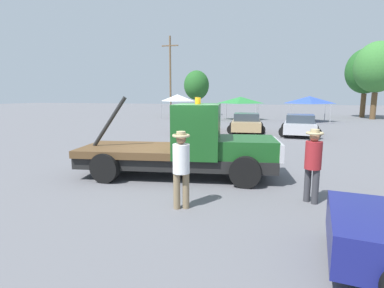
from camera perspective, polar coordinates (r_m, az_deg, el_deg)
ground_plane at (r=9.63m, az=-2.88°, el=-6.05°), size 160.00×160.00×0.00m
tow_truck at (r=9.36m, az=-0.61°, el=-0.44°), size 6.38×2.95×2.51m
person_near_truck at (r=7.57m, az=22.07°, el=-2.82°), size 0.39×0.39×1.77m
person_at_hood at (r=6.66m, az=-2.07°, el=-3.76°), size 0.39×0.39×1.76m
parked_car_maroon at (r=21.21m, az=1.36°, el=4.11°), size 2.70×4.67×1.34m
parked_car_tan at (r=21.13m, az=10.30°, el=3.94°), size 2.73×4.59×1.34m
parked_car_silver at (r=20.57m, az=19.86°, el=3.41°), size 2.65×4.57×1.34m
canopy_tent_white at (r=33.89m, az=-2.77°, el=8.77°), size 2.90×2.90×2.66m
canopy_tent_green at (r=32.15m, az=9.19°, el=8.26°), size 3.56×3.56×2.41m
canopy_tent_blue at (r=31.69m, az=21.46°, el=7.83°), size 3.52×3.52×2.47m
tree_left at (r=40.51m, az=30.22°, el=11.89°), size 4.42×4.42×7.88m
tree_center at (r=37.93m, az=31.80°, el=12.30°), size 4.57×4.57×8.15m
tree_right at (r=38.69m, az=0.86°, el=11.10°), size 3.18×3.18×5.68m
utility_pole at (r=39.83m, az=-4.15°, el=13.13°), size 2.20×0.24×10.02m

